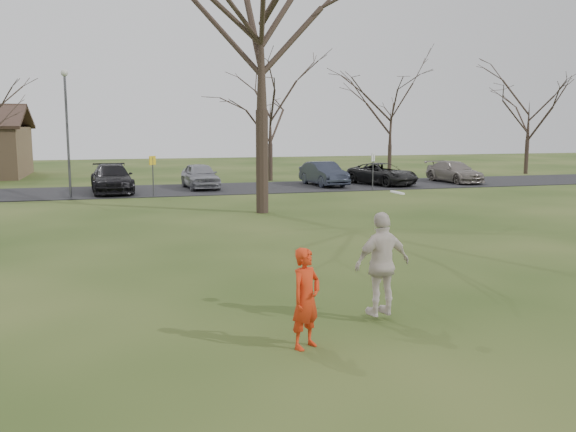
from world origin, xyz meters
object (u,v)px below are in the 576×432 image
object	(u,v)px
player_defender	(306,298)
big_tree	(261,39)
lamp_post	(67,118)
car_4	(200,176)
car_5	(324,174)
catching_play	(382,264)
car_3	(112,179)
car_7	(455,172)
car_6	(382,174)

from	to	relation	value
player_defender	big_tree	world-z (taller)	big_tree
player_defender	lamp_post	size ratio (longest dim) A/B	0.26
lamp_post	big_tree	world-z (taller)	big_tree
car_4	car_5	size ratio (longest dim) A/B	0.98
player_defender	catching_play	distance (m)	2.00
car_4	lamp_post	distance (m)	8.07
catching_play	big_tree	bearing A→B (deg)	85.32
car_5	big_tree	xyz separation A→B (m)	(-6.16, -10.04, 6.25)
player_defender	car_4	xyz separation A→B (m)	(1.75, 25.72, -0.06)
player_defender	car_5	distance (m)	26.96
player_defender	lamp_post	xyz separation A→B (m)	(-5.07, 22.85, 3.15)
car_5	catching_play	xyz separation A→B (m)	(-7.34, -24.45, 0.32)
car_3	lamp_post	size ratio (longest dim) A/B	0.82
car_4	car_7	xyz separation A→B (m)	(16.00, -0.56, -0.07)
catching_play	lamp_post	size ratio (longest dim) A/B	0.37
lamp_post	car_6	bearing A→B (deg)	6.67
player_defender	car_5	xyz separation A→B (m)	(9.08, 25.39, -0.07)
car_5	car_7	xyz separation A→B (m)	(8.67, -0.23, -0.05)
car_5	car_7	world-z (taller)	car_5
car_4	catching_play	bearing A→B (deg)	-94.29
car_3	big_tree	size ratio (longest dim) A/B	0.37
big_tree	car_4	bearing A→B (deg)	96.45
car_4	car_7	bearing A→B (deg)	-6.29
car_6	car_7	size ratio (longest dim) A/B	1.05
car_7	catching_play	bearing A→B (deg)	-128.84
player_defender	car_5	world-z (taller)	player_defender
car_6	lamp_post	world-z (taller)	lamp_post
car_7	player_defender	bearing A→B (deg)	-130.60
car_5	car_7	distance (m)	8.67
car_5	lamp_post	world-z (taller)	lamp_post
player_defender	car_3	distance (m)	25.00
catching_play	player_defender	bearing A→B (deg)	-151.85
big_tree	car_3	bearing A→B (deg)	122.47
car_3	car_5	xyz separation A→B (m)	(12.18, 0.58, -0.04)
car_4	catching_play	xyz separation A→B (m)	(-0.01, -24.79, 0.31)
car_3	car_7	bearing A→B (deg)	-2.60
catching_play	car_4	bearing A→B (deg)	89.99
player_defender	car_7	world-z (taller)	player_defender
car_7	big_tree	size ratio (longest dim) A/B	0.32
player_defender	car_7	xyz separation A→B (m)	(17.75, 25.16, -0.13)
car_6	big_tree	world-z (taller)	big_tree
car_3	catching_play	xyz separation A→B (m)	(4.84, -23.88, 0.29)
car_6	car_7	distance (m)	5.06
car_5	big_tree	size ratio (longest dim) A/B	0.31
car_3	lamp_post	distance (m)	4.23
player_defender	car_4	world-z (taller)	player_defender
car_3	catching_play	distance (m)	24.36
lamp_post	big_tree	size ratio (longest dim) A/B	0.45
car_4	car_5	world-z (taller)	car_4
car_3	car_7	xyz separation A→B (m)	(20.85, 0.35, -0.09)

